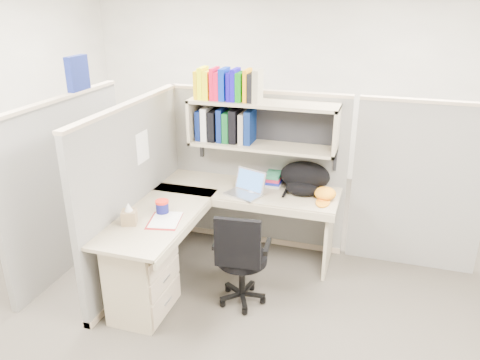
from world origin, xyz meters
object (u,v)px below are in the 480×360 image
(task_chair, at_px, (241,273))
(snack_canister, at_px, (162,206))
(desk, at_px, (173,252))
(backpack, at_px, (304,178))
(laptop, at_px, (244,184))

(task_chair, bearing_deg, snack_canister, 173.99)
(desk, bearing_deg, backpack, 45.47)
(snack_canister, bearing_deg, backpack, 36.90)
(snack_canister, relative_size, task_chair, 0.13)
(desk, distance_m, snack_canister, 0.40)
(laptop, distance_m, task_chair, 0.85)
(backpack, bearing_deg, task_chair, -94.09)
(desk, distance_m, task_chair, 0.60)
(desk, relative_size, backpack, 3.69)
(backpack, bearing_deg, laptop, -137.61)
(backpack, relative_size, snack_canister, 4.09)
(snack_canister, bearing_deg, laptop, 45.26)
(desk, height_order, task_chair, task_chair)
(laptop, xyz_separation_m, snack_canister, (-0.56, -0.56, -0.06))
(laptop, bearing_deg, snack_canister, -115.09)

